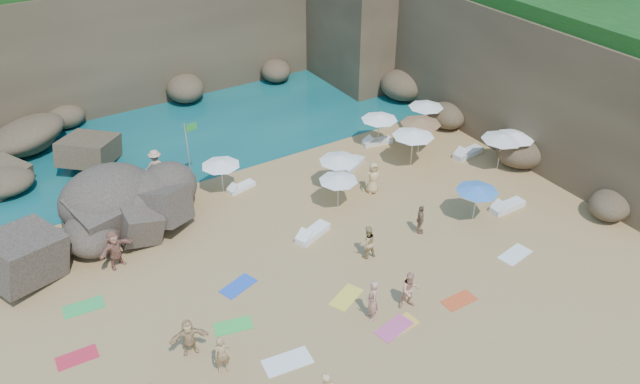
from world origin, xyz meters
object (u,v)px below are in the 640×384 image
lounger_0 (241,187)px  person_stand_3 (420,219)px  person_stand_6 (372,300)px  person_stand_4 (373,178)px  parasol_0 (220,163)px  person_stand_1 (367,242)px  flag_pole (189,145)px  person_stand_5 (115,249)px  parasol_1 (338,178)px  rock_outcrop (109,249)px  person_stand_2 (156,166)px  parasol_2 (379,117)px

lounger_0 → person_stand_3: person_stand_3 is taller
person_stand_6 → person_stand_4: bearing=166.5°
parasol_0 → person_stand_1: (3.32, -8.62, -0.96)m
person_stand_4 → parasol_0: bearing=164.3°
parasol_0 → person_stand_4: (6.78, -4.29, -0.89)m
flag_pole → person_stand_5: flag_pole is taller
person_stand_5 → person_stand_6: (7.80, -8.77, -0.01)m
parasol_1 → person_stand_6: 8.24m
person_stand_1 → parasol_0: bearing=-63.3°
flag_pole → lounger_0: 3.53m
lounger_0 → person_stand_1: 8.70m
parasol_1 → person_stand_1: bearing=-105.2°
rock_outcrop → person_stand_3: (13.25, -6.70, 0.77)m
flag_pole → parasol_1: flag_pole is taller
flag_pole → person_stand_5: size_ratio=1.91×
parasol_1 → person_stand_6: size_ratio=1.06×
rock_outcrop → person_stand_3: 14.86m
lounger_0 → person_stand_3: (5.65, -8.17, 0.65)m
person_stand_1 → person_stand_2: bearing=-57.1°
parasol_0 → parasol_2: bearing=-1.0°
parasol_0 → parasol_1: parasol_0 is taller
rock_outcrop → flag_pole: bearing=31.2°
person_stand_6 → person_stand_3: bearing=145.7°
person_stand_2 → person_stand_4: 11.80m
parasol_0 → person_stand_2: parasol_0 is taller
flag_pole → person_stand_6: 13.89m
person_stand_5 → person_stand_6: 11.73m
flag_pole → parasol_0: bearing=-59.3°
lounger_0 → person_stand_6: size_ratio=0.84×
parasol_1 → lounger_0: (-3.51, 4.18, -1.62)m
flag_pole → lounger_0: bearing=-45.4°
parasol_0 → parasol_1: 6.30m
flag_pole → parasol_1: (5.45, -6.14, -0.59)m
person_stand_3 → person_stand_6: 6.48m
person_stand_4 → person_stand_5: size_ratio=0.94×
rock_outcrop → person_stand_2: 6.22m
parasol_1 → person_stand_5: 11.19m
person_stand_4 → parasol_1: bearing=-159.2°
parasol_0 → parasol_1: size_ratio=1.03×
person_stand_3 → parasol_0: bearing=71.3°
flag_pole → person_stand_3: (7.59, -10.13, -1.56)m
person_stand_3 → person_stand_4: 4.16m
rock_outcrop → flag_pole: flag_pole is taller
flag_pole → parasol_2: size_ratio=1.67×
rock_outcrop → person_stand_5: bearing=-89.5°
lounger_0 → rock_outcrop: bearing=178.8°
flag_pole → person_stand_1: bearing=-67.2°
parasol_2 → lounger_0: 9.42m
flag_pole → person_stand_5: bearing=-139.1°
person_stand_1 → person_stand_4: (3.46, 4.33, 0.07)m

